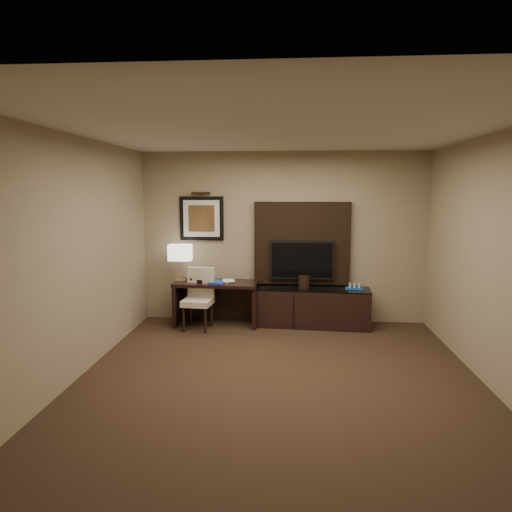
# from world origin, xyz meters

# --- Properties ---
(floor) EXTENTS (4.50, 5.00, 0.01)m
(floor) POSITION_xyz_m (0.00, 0.00, -0.01)
(floor) COLOR black
(floor) RESTS_ON ground
(ceiling) EXTENTS (4.50, 5.00, 0.01)m
(ceiling) POSITION_xyz_m (0.00, 0.00, 2.70)
(ceiling) COLOR silver
(ceiling) RESTS_ON wall_back
(wall_back) EXTENTS (4.50, 0.01, 2.70)m
(wall_back) POSITION_xyz_m (0.00, 2.50, 1.35)
(wall_back) COLOR gray
(wall_back) RESTS_ON floor
(wall_front) EXTENTS (4.50, 0.01, 2.70)m
(wall_front) POSITION_xyz_m (0.00, -2.50, 1.35)
(wall_front) COLOR gray
(wall_front) RESTS_ON floor
(wall_left) EXTENTS (0.01, 5.00, 2.70)m
(wall_left) POSITION_xyz_m (-2.25, 0.00, 1.35)
(wall_left) COLOR gray
(wall_left) RESTS_ON floor
(wall_right) EXTENTS (0.01, 5.00, 2.70)m
(wall_right) POSITION_xyz_m (2.25, 0.00, 1.35)
(wall_right) COLOR gray
(wall_right) RESTS_ON floor
(desk) EXTENTS (1.31, 0.62, 0.69)m
(desk) POSITION_xyz_m (-1.03, 2.15, 0.34)
(desk) COLOR black
(desk) RESTS_ON floor
(credenza) EXTENTS (1.77, 0.60, 0.60)m
(credenza) POSITION_xyz_m (0.47, 2.20, 0.30)
(credenza) COLOR black
(credenza) RESTS_ON floor
(tv_wall_panel) EXTENTS (1.50, 0.12, 1.30)m
(tv_wall_panel) POSITION_xyz_m (0.30, 2.44, 1.27)
(tv_wall_panel) COLOR black
(tv_wall_panel) RESTS_ON wall_back
(tv) EXTENTS (1.00, 0.08, 0.60)m
(tv) POSITION_xyz_m (0.30, 2.34, 1.02)
(tv) COLOR black
(tv) RESTS_ON tv_wall_panel
(artwork) EXTENTS (0.70, 0.04, 0.70)m
(artwork) POSITION_xyz_m (-1.30, 2.48, 1.65)
(artwork) COLOR black
(artwork) RESTS_ON wall_back
(picture_light) EXTENTS (0.04, 0.04, 0.30)m
(picture_light) POSITION_xyz_m (-1.30, 2.44, 2.05)
(picture_light) COLOR #3D2613
(picture_light) RESTS_ON wall_back
(desk_chair) EXTENTS (0.47, 0.52, 0.87)m
(desk_chair) POSITION_xyz_m (-1.27, 1.89, 0.44)
(desk_chair) COLOR beige
(desk_chair) RESTS_ON floor
(table_lamp) EXTENTS (0.39, 0.25, 0.61)m
(table_lamp) POSITION_xyz_m (-1.60, 2.22, 0.99)
(table_lamp) COLOR #97765E
(table_lamp) RESTS_ON desk
(desk_phone) EXTENTS (0.24, 0.23, 0.10)m
(desk_phone) POSITION_xyz_m (-1.30, 2.13, 0.74)
(desk_phone) COLOR black
(desk_phone) RESTS_ON desk
(blue_folder) EXTENTS (0.30, 0.35, 0.02)m
(blue_folder) POSITION_xyz_m (-0.98, 2.09, 0.70)
(blue_folder) COLOR #1833A0
(blue_folder) RESTS_ON desk
(book) EXTENTS (0.18, 0.06, 0.24)m
(book) POSITION_xyz_m (-0.92, 2.16, 0.81)
(book) COLOR #9E937C
(book) RESTS_ON desk
(ice_bucket) EXTENTS (0.21, 0.21, 0.20)m
(ice_bucket) POSITION_xyz_m (0.33, 2.18, 0.70)
(ice_bucket) COLOR black
(ice_bucket) RESTS_ON credenza
(minibar_tray) EXTENTS (0.30, 0.21, 0.10)m
(minibar_tray) POSITION_xyz_m (1.10, 2.18, 0.65)
(minibar_tray) COLOR #174196
(minibar_tray) RESTS_ON credenza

